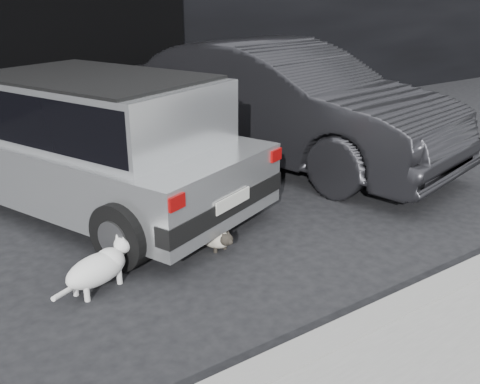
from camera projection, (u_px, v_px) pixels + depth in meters
ground at (120, 235)px, 5.50m from camera, size 80.00×80.00×0.00m
garage_opening at (74, 60)px, 8.63m from camera, size 4.00×0.10×2.60m
curb at (382, 318)px, 4.02m from camera, size 18.00×0.25×0.12m
silver_hatchback at (90, 136)px, 6.00m from camera, size 3.21×4.50×1.52m
second_car at (282, 103)px, 7.66m from camera, size 2.91×5.43×1.70m
cat_siamese at (214, 237)px, 5.21m from camera, size 0.28×0.68×0.24m
cat_white at (100, 267)px, 4.48m from camera, size 0.82×0.46×0.41m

